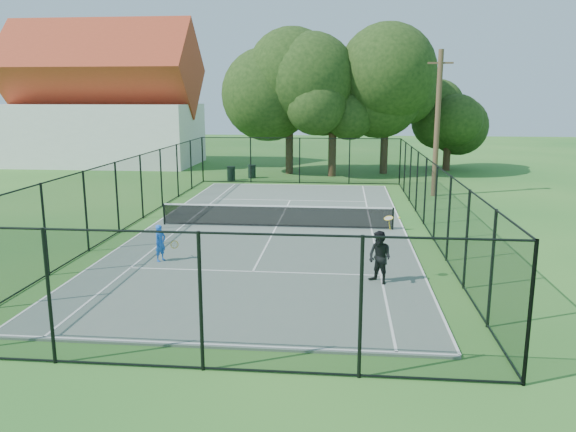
# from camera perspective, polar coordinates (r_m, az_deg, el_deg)

# --- Properties ---
(ground) EXTENTS (120.00, 120.00, 0.00)m
(ground) POSITION_cam_1_polar(r_m,az_deg,el_deg) (24.44, -1.20, -1.25)
(ground) COLOR #236221
(tennis_court) EXTENTS (11.00, 24.00, 0.06)m
(tennis_court) POSITION_cam_1_polar(r_m,az_deg,el_deg) (24.43, -1.20, -1.18)
(tennis_court) COLOR slate
(tennis_court) RESTS_ON ground
(tennis_net) EXTENTS (10.08, 0.08, 0.95)m
(tennis_net) POSITION_cam_1_polar(r_m,az_deg,el_deg) (24.31, -1.21, 0.08)
(tennis_net) COLOR black
(tennis_net) RESTS_ON tennis_court
(fence) EXTENTS (13.10, 26.10, 3.00)m
(fence) POSITION_cam_1_polar(r_m,az_deg,el_deg) (24.14, -1.22, 2.22)
(fence) COLOR black
(fence) RESTS_ON ground
(tree_near_left) EXTENTS (7.02, 7.02, 9.16)m
(tree_near_left) POSITION_cam_1_polar(r_m,az_deg,el_deg) (41.52, 0.14, 12.07)
(tree_near_left) COLOR #332114
(tree_near_left) RESTS_ON ground
(tree_near_mid) EXTENTS (5.51, 5.51, 7.20)m
(tree_near_mid) POSITION_cam_1_polar(r_m,az_deg,el_deg) (40.22, 4.58, 10.32)
(tree_near_mid) COLOR #332114
(tree_near_mid) RESTS_ON ground
(tree_near_right) EXTENTS (6.89, 6.89, 9.51)m
(tree_near_right) POSITION_cam_1_polar(r_m,az_deg,el_deg) (42.17, 9.94, 12.46)
(tree_near_right) COLOR #332114
(tree_near_right) RESTS_ON ground
(tree_far_right) EXTENTS (4.71, 4.71, 6.23)m
(tree_far_right) POSITION_cam_1_polar(r_m,az_deg,el_deg) (45.16, 16.02, 9.35)
(tree_far_right) COLOR #332114
(tree_far_right) RESTS_ON ground
(building) EXTENTS (15.30, 8.15, 11.87)m
(building) POSITION_cam_1_polar(r_m,az_deg,el_deg) (49.74, -18.21, 10.67)
(building) COLOR silver
(building) RESTS_ON ground
(trash_bin_left) EXTENTS (0.58, 0.58, 0.96)m
(trash_bin_left) POSITION_cam_1_polar(r_m,az_deg,el_deg) (38.49, -5.80, 4.33)
(trash_bin_left) COLOR black
(trash_bin_left) RESTS_ON ground
(trash_bin_right) EXTENTS (0.58, 0.58, 0.93)m
(trash_bin_right) POSITION_cam_1_polar(r_m,az_deg,el_deg) (39.55, -3.69, 4.55)
(trash_bin_right) COLOR black
(trash_bin_right) RESTS_ON ground
(utility_pole) EXTENTS (1.40, 0.30, 8.16)m
(utility_pole) POSITION_cam_1_polar(r_m,az_deg,el_deg) (33.06, 14.93, 9.09)
(utility_pole) COLOR #4C3823
(utility_pole) RESTS_ON ground
(player_blue) EXTENTS (0.82, 0.55, 1.27)m
(player_blue) POSITION_cam_1_polar(r_m,az_deg,el_deg) (19.77, -12.83, -2.68)
(player_blue) COLOR blue
(player_blue) RESTS_ON tennis_court
(player_black) EXTENTS (1.12, 1.06, 2.02)m
(player_black) POSITION_cam_1_polar(r_m,az_deg,el_deg) (17.19, 9.30, -4.17)
(player_black) COLOR black
(player_black) RESTS_ON tennis_court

